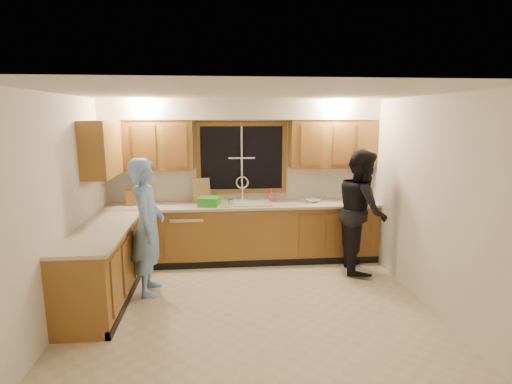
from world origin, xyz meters
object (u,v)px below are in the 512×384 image
stove (88,285)px  dish_crate (209,201)px  woman (362,211)px  bowl (313,201)px  knife_block (130,198)px  soap_bottle (271,195)px  man (148,227)px  dishwasher (189,237)px  sink (243,207)px

stove → dish_crate: (1.28, 1.70, 0.54)m
woman → bowl: 0.81m
stove → knife_block: (0.09, 1.86, 0.59)m
knife_block → soap_bottle: size_ratio=1.29×
dish_crate → man: bearing=-129.3°
stove → knife_block: knife_block is taller
dishwasher → knife_block: bearing=176.9°
man → bowl: bearing=-68.9°
stove → man: bearing=55.9°
soap_bottle → bowl: size_ratio=0.90×
sink → dish_crate: size_ratio=2.87×
stove → man: man is taller
soap_bottle → dishwasher: bearing=-171.3°
dishwasher → soap_bottle: size_ratio=4.37×
stove → soap_bottle: 3.08m
woman → dishwasher: bearing=86.5°
man → knife_block: 1.18m
dishwasher → sink: bearing=1.0°
stove → woman: size_ratio=0.50×
man → woman: 3.02m
stove → soap_bottle: bearing=41.7°
sink → soap_bottle: 0.52m
soap_bottle → bowl: 0.67m
sink → bowl: sink is taller
stove → knife_block: size_ratio=3.71×
dishwasher → knife_block: 1.07m
sink → soap_bottle: sink is taller
stove → dish_crate: bearing=53.0°
man → soap_bottle: bearing=-57.3°
dishwasher → knife_block: (-0.86, 0.05, 0.63)m
man → dish_crate: 1.21m
sink → knife_block: (-1.71, 0.03, 0.18)m
sink → dish_crate: 0.55m
stove → dish_crate: 2.20m
knife_block → dishwasher: bearing=-19.1°
dish_crate → bowl: 1.62m
soap_bottle → woman: bearing=-30.5°
knife_block → man: bearing=-84.2°
sink → soap_bottle: (0.46, 0.19, 0.15)m
sink → man: man is taller
man → knife_block: bearing=19.1°
woman → knife_block: woman is taller
stove → knife_block: 1.95m
woman → soap_bottle: bearing=67.7°
man → dish_crate: (0.76, 0.93, 0.11)m
stove → dish_crate: size_ratio=3.00×
bowl → knife_block: bearing=179.3°
sink → knife_block: sink is taller
dishwasher → man: size_ratio=0.47×
dishwasher → dish_crate: bearing=-17.9°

